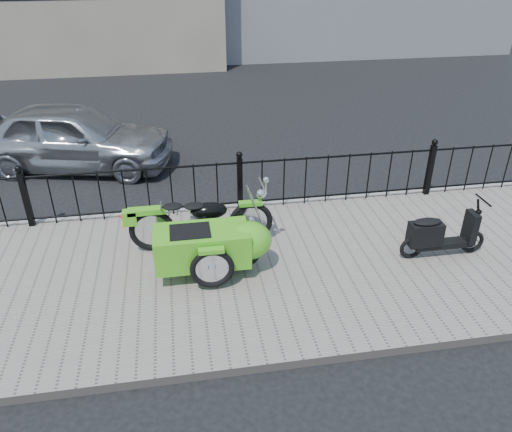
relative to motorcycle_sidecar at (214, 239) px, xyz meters
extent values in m
plane|color=black|center=(0.61, 0.41, -0.59)|extent=(120.00, 120.00, 0.00)
cube|color=gray|center=(0.61, -0.09, -0.53)|extent=(30.00, 3.80, 0.12)
cube|color=gray|center=(0.61, 1.85, -0.53)|extent=(30.00, 0.10, 0.12)
cylinder|color=black|center=(0.61, 1.71, 0.40)|extent=(14.00, 0.04, 0.04)
cylinder|color=black|center=(0.61, 1.71, -0.35)|extent=(14.00, 0.04, 0.04)
cube|color=black|center=(-2.89, 1.71, 0.01)|extent=(0.09, 0.09, 0.96)
sphere|color=black|center=(-2.89, 1.71, 0.55)|extent=(0.11, 0.11, 0.11)
cube|color=black|center=(0.61, 1.71, 0.01)|extent=(0.09, 0.09, 0.96)
sphere|color=black|center=(0.61, 1.71, 0.55)|extent=(0.11, 0.11, 0.11)
cube|color=black|center=(4.11, 1.71, 0.01)|extent=(0.09, 0.09, 0.96)
sphere|color=black|center=(4.11, 1.71, 0.55)|extent=(0.11, 0.11, 0.11)
torus|color=black|center=(0.62, 0.61, -0.13)|extent=(0.69, 0.09, 0.69)
torus|color=black|center=(-0.88, 0.61, -0.13)|extent=(0.69, 0.09, 0.69)
torus|color=black|center=(-0.08, -0.53, -0.13)|extent=(0.60, 0.08, 0.60)
cube|color=gray|center=(-0.13, 0.61, -0.11)|extent=(0.34, 0.22, 0.24)
cylinder|color=black|center=(-0.13, 0.61, -0.18)|extent=(1.40, 0.04, 0.04)
ellipsoid|color=black|center=(-0.01, 0.61, 0.13)|extent=(0.54, 0.29, 0.26)
cylinder|color=silver|center=(0.80, 0.61, 0.49)|extent=(0.03, 0.56, 0.03)
cylinder|color=silver|center=(0.68, 0.61, 0.18)|extent=(0.25, 0.04, 0.59)
sphere|color=silver|center=(0.78, 0.61, 0.35)|extent=(0.15, 0.15, 0.15)
cube|color=#50BB1F|center=(0.62, 0.61, 0.20)|extent=(0.36, 0.12, 0.06)
cube|color=#50BB1F|center=(-0.93, 0.61, 0.21)|extent=(0.55, 0.16, 0.08)
ellipsoid|color=black|center=(-0.23, 0.61, 0.23)|extent=(0.31, 0.22, 0.08)
ellipsoid|color=black|center=(-0.55, 0.61, 0.25)|extent=(0.31, 0.22, 0.08)
sphere|color=red|center=(-1.28, 0.61, 0.15)|extent=(0.07, 0.07, 0.07)
cube|color=yellow|center=(-1.30, 0.71, -0.03)|extent=(0.02, 0.14, 0.10)
cube|color=#50BB1F|center=(-0.18, -0.14, 0.00)|extent=(1.30, 0.62, 0.50)
ellipsoid|color=#50BB1F|center=(0.47, -0.14, 0.02)|extent=(0.65, 0.60, 0.54)
cube|color=black|center=(-0.33, -0.14, 0.23)|extent=(0.55, 0.43, 0.06)
cube|color=#50BB1F|center=(-0.08, -0.53, 0.16)|extent=(0.34, 0.11, 0.06)
torus|color=black|center=(3.88, -0.25, -0.29)|extent=(0.36, 0.06, 0.36)
torus|color=black|center=(2.90, -0.25, -0.29)|extent=(0.36, 0.06, 0.36)
cube|color=black|center=(3.39, -0.25, -0.28)|extent=(0.89, 0.20, 0.09)
cube|color=black|center=(3.08, -0.25, -0.07)|extent=(0.49, 0.23, 0.36)
ellipsoid|color=black|center=(3.08, -0.25, 0.13)|extent=(0.42, 0.21, 0.08)
cube|color=black|center=(3.79, -0.25, -0.03)|extent=(0.11, 0.27, 0.49)
cylinder|color=black|center=(3.85, -0.25, 0.24)|extent=(0.14, 0.04, 0.40)
cylinder|color=black|center=(3.89, -0.25, 0.41)|extent=(0.03, 0.39, 0.03)
torus|color=black|center=(0.38, -0.11, -0.17)|extent=(0.62, 0.19, 0.61)
imported|color=#A4A6AB|center=(-2.52, 4.34, 0.10)|extent=(4.32, 2.52, 1.38)
camera|label=1|loc=(-0.41, -5.98, 3.74)|focal=35.00mm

